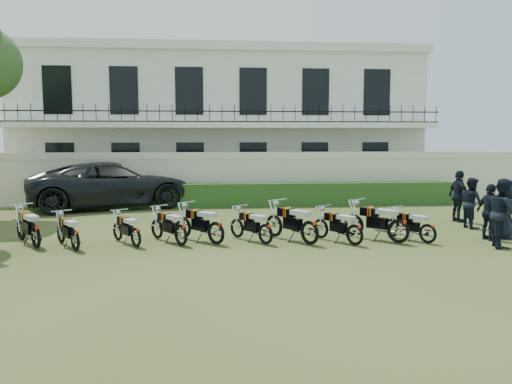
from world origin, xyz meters
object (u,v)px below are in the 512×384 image
(officer_4, at_px, (471,203))
(motorcycle_4, at_px, (216,227))
(motorcycle_5, at_px, (266,229))
(officer_2, at_px, (490,212))
(motorcycle_2, at_px, (136,233))
(motorcycle_6, at_px, (310,227))
(officer_3, at_px, (505,211))
(motorcycle_7, at_px, (355,230))
(officer_5, at_px, (459,196))
(motorcycle_8, at_px, (399,225))
(motorcycle_3, at_px, (181,230))
(officer_1, at_px, (503,213))
(motorcycle_9, at_px, (428,229))
(suv, at_px, (114,185))
(motorcycle_1, at_px, (75,235))
(motorcycle_0, at_px, (36,231))

(officer_4, bearing_deg, motorcycle_4, 96.80)
(motorcycle_5, distance_m, officer_2, 6.56)
(motorcycle_2, relative_size, motorcycle_6, 0.82)
(officer_4, bearing_deg, officer_3, 178.35)
(motorcycle_7, bearing_deg, motorcycle_6, 136.18)
(motorcycle_2, xyz_separation_m, officer_3, (10.66, 0.41, 0.40))
(motorcycle_7, bearing_deg, officer_5, 0.74)
(motorcycle_7, distance_m, motorcycle_8, 1.31)
(motorcycle_3, bearing_deg, officer_1, -42.28)
(officer_3, relative_size, officer_5, 0.91)
(motorcycle_4, xyz_separation_m, motorcycle_9, (5.91, -0.34, -0.07))
(motorcycle_2, height_order, motorcycle_3, motorcycle_3)
(motorcycle_2, height_order, officer_1, officer_1)
(motorcycle_3, bearing_deg, motorcycle_4, -33.30)
(motorcycle_4, height_order, suv, suv)
(officer_2, bearing_deg, motorcycle_1, 78.89)
(motorcycle_4, bearing_deg, motorcycle_7, -50.32)
(motorcycle_5, xyz_separation_m, officer_1, (6.40, -0.78, 0.49))
(motorcycle_1, relative_size, officer_2, 0.92)
(motorcycle_4, xyz_separation_m, motorcycle_6, (2.58, -0.25, 0.03))
(officer_5, bearing_deg, motorcycle_2, 100.34)
(motorcycle_4, xyz_separation_m, motorcycle_5, (1.37, -0.09, -0.05))
(motorcycle_7, xyz_separation_m, officer_1, (3.97, -0.45, 0.48))
(motorcycle_7, bearing_deg, motorcycle_4, 137.81)
(motorcycle_0, bearing_deg, officer_1, -38.99)
(motorcycle_2, xyz_separation_m, officer_5, (10.67, 3.24, 0.48))
(motorcycle_8, bearing_deg, motorcycle_6, 136.89)
(suv, bearing_deg, motorcycle_5, -162.20)
(motorcycle_9, xyz_separation_m, officer_1, (1.86, -0.53, 0.51))
(motorcycle_5, relative_size, officer_3, 0.91)
(motorcycle_8, relative_size, officer_2, 0.98)
(officer_2, xyz_separation_m, officer_4, (0.45, 1.90, 0.01))
(suv, relative_size, officer_5, 3.80)
(motorcycle_0, relative_size, motorcycle_1, 1.11)
(officer_5, bearing_deg, officer_1, 162.72)
(motorcycle_6, xyz_separation_m, motorcycle_9, (3.33, -0.09, -0.09))
(motorcycle_6, distance_m, motorcycle_9, 3.33)
(motorcycle_2, relative_size, motorcycle_7, 0.94)
(motorcycle_4, height_order, motorcycle_7, motorcycle_4)
(motorcycle_5, bearing_deg, motorcycle_6, -44.58)
(motorcycle_4, relative_size, officer_2, 0.91)
(motorcycle_9, bearing_deg, motorcycle_6, 144.08)
(motorcycle_4, bearing_deg, motorcycle_8, -46.93)
(motorcycle_1, xyz_separation_m, motorcycle_5, (5.03, 0.38, 0.01))
(officer_2, bearing_deg, motorcycle_0, 76.96)
(motorcycle_2, xyz_separation_m, officer_1, (9.92, -0.72, 0.52))
(officer_3, bearing_deg, motorcycle_1, 108.69)
(motorcycle_0, height_order, motorcycle_6, motorcycle_6)
(motorcycle_5, height_order, officer_4, officer_4)
(motorcycle_2, distance_m, officer_1, 9.96)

